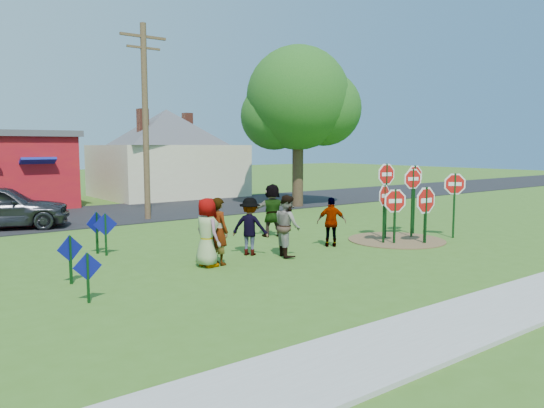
{
  "coord_description": "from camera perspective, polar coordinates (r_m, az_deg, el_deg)",
  "views": [
    {
      "loc": [
        -9.4,
        -12.37,
        3.15
      ],
      "look_at": [
        0.86,
        1.1,
        1.29
      ],
      "focal_mm": 35.0,
      "sensor_mm": 36.0,
      "label": 1
    }
  ],
  "objects": [
    {
      "name": "road",
      "position": [
        25.85,
        -15.69,
        -0.92
      ],
      "size": [
        120.0,
        7.5,
        0.04
      ],
      "primitive_type": "cube",
      "color": "black",
      "rests_on": "ground"
    },
    {
      "name": "stop_sign_a",
      "position": [
        17.4,
        13.09,
        -0.08
      ],
      "size": [
        0.96,
        0.42,
        1.91
      ],
      "rotation": [
        0.0,
        0.0,
        -0.4
      ],
      "color": "#0F3714",
      "rests_on": "ground"
    },
    {
      "name": "dirt_patch",
      "position": [
        18.23,
        13.24,
        -3.79
      ],
      "size": [
        3.2,
        3.2,
        0.03
      ],
      "primitive_type": "cylinder",
      "color": "brown",
      "rests_on": "ground"
    },
    {
      "name": "person_e",
      "position": [
        16.65,
        6.43,
        -1.95
      ],
      "size": [
        0.94,
        0.88,
        1.55
      ],
      "primitive_type": "imported",
      "rotation": [
        0.0,
        0.0,
        2.43
      ],
      "color": "#4B335C",
      "rests_on": "ground"
    },
    {
      "name": "stop_sign_d",
      "position": [
        19.42,
        15.07,
        2.31
      ],
      "size": [
        0.99,
        0.14,
        2.6
      ],
      "rotation": [
        0.0,
        0.0,
        -0.12
      ],
      "color": "#0F3714",
      "rests_on": "ground"
    },
    {
      "name": "sidewalk",
      "position": [
        11.17,
        23.28,
        -10.4
      ],
      "size": [
        22.0,
        1.8,
        0.08
      ],
      "primitive_type": "cube",
      "color": "#9E9E99",
      "rests_on": "ground"
    },
    {
      "name": "cream_house",
      "position": [
        33.83,
        -11.23,
        5.77
      ],
      "size": [
        9.4,
        9.4,
        6.5
      ],
      "color": "beige",
      "rests_on": "ground"
    },
    {
      "name": "blue_diamond_a",
      "position": [
        11.31,
        -19.22,
        -6.93
      ],
      "size": [
        0.58,
        0.06,
        1.04
      ],
      "rotation": [
        0.0,
        0.0,
        -0.03
      ],
      "color": "#0F3714",
      "rests_on": "ground"
    },
    {
      "name": "stop_sign_f",
      "position": [
        19.1,
        19.05,
        1.52
      ],
      "size": [
        0.78,
        0.64,
        2.36
      ],
      "rotation": [
        0.0,
        0.0,
        -0.69
      ],
      "color": "#0F3714",
      "rests_on": "ground"
    },
    {
      "name": "person_b",
      "position": [
        14.13,
        -5.77,
        -2.92
      ],
      "size": [
        0.52,
        0.71,
        1.8
      ],
      "primitive_type": "imported",
      "rotation": [
        0.0,
        0.0,
        1.71
      ],
      "color": "#277470",
      "rests_on": "ground"
    },
    {
      "name": "stop_sign_g",
      "position": [
        17.39,
        11.98,
        0.34
      ],
      "size": [
        0.91,
        0.23,
        2.03
      ],
      "rotation": [
        0.0,
        0.0,
        0.23
      ],
      "color": "#0F3714",
      "rests_on": "ground"
    },
    {
      "name": "utility_pole",
      "position": [
        23.15,
        -13.47,
        8.99
      ],
      "size": [
        2.0,
        0.25,
        8.2
      ],
      "rotation": [
        0.0,
        0.0,
        0.0
      ],
      "color": "#4C3823",
      "rests_on": "ground"
    },
    {
      "name": "blue_diamond_d",
      "position": [
        16.3,
        -18.34,
        -2.46
      ],
      "size": [
        0.65,
        0.18,
        1.24
      ],
      "rotation": [
        0.0,
        0.0,
        0.24
      ],
      "color": "#0F3714",
      "rests_on": "ground"
    },
    {
      "name": "blue_diamond_c",
      "position": [
        15.94,
        -17.48,
        -2.63
      ],
      "size": [
        0.66,
        0.12,
        1.24
      ],
      "rotation": [
        0.0,
        0.0,
        -0.16
      ],
      "color": "#0F3714",
      "rests_on": "ground"
    },
    {
      "name": "leafy_tree",
      "position": [
        27.53,
        3.05,
        10.71
      ],
      "size": [
        5.78,
        5.27,
        8.21
      ],
      "color": "#382819",
      "rests_on": "ground"
    },
    {
      "name": "stop_sign_b",
      "position": [
        18.25,
        12.19,
        2.39
      ],
      "size": [
        0.99,
        0.12,
        2.69
      ],
      "rotation": [
        0.0,
        0.0,
        -0.1
      ],
      "color": "#0F3714",
      "rests_on": "ground"
    },
    {
      "name": "blue_diamond_b",
      "position": [
        12.95,
        -20.89,
        -5.05
      ],
      "size": [
        0.62,
        0.15,
        1.14
      ],
      "rotation": [
        0.0,
        0.0,
        0.22
      ],
      "color": "#0F3714",
      "rests_on": "ground"
    },
    {
      "name": "person_c",
      "position": [
        15.1,
        1.66,
        -2.35
      ],
      "size": [
        0.9,
        1.02,
        1.77
      ],
      "primitive_type": "imported",
      "rotation": [
        0.0,
        0.0,
        1.25
      ],
      "color": "brown",
      "rests_on": "ground"
    },
    {
      "name": "stop_sign_c",
      "position": [
        18.76,
        14.89,
        1.81
      ],
      "size": [
        0.92,
        0.27,
        2.5
      ],
      "rotation": [
        0.0,
        0.0,
        -0.28
      ],
      "color": "#0F3714",
      "rests_on": "ground"
    },
    {
      "name": "suv",
      "position": [
        22.38,
        -27.24,
        -0.26
      ],
      "size": [
        5.27,
        3.46,
        1.67
      ],
      "primitive_type": "imported",
      "rotation": [
        0.0,
        0.0,
        1.24
      ],
      "color": "#2D2E32",
      "rests_on": "road"
    },
    {
      "name": "person_a",
      "position": [
        13.92,
        -7.01,
        -3.05
      ],
      "size": [
        0.61,
        0.9,
        1.81
      ],
      "primitive_type": "imported",
      "rotation": [
        0.0,
        0.0,
        1.61
      ],
      "color": "#3A5286",
      "rests_on": "ground"
    },
    {
      "name": "stop_sign_e",
      "position": [
        17.69,
        16.2,
        0.02
      ],
      "size": [
        1.18,
        0.08,
        2.0
      ],
      "rotation": [
        0.0,
        0.0,
        -0.05
      ],
      "color": "#0F3714",
      "rests_on": "ground"
    },
    {
      "name": "person_f",
      "position": [
        18.43,
        0.02,
        -0.66
      ],
      "size": [
        1.79,
        1.16,
        1.85
      ],
      "primitive_type": "imported",
      "rotation": [
        0.0,
        0.0,
        2.74
      ],
      "color": "#22582A",
      "rests_on": "ground"
    },
    {
      "name": "ground",
      "position": [
        15.86,
        -0.07,
        -5.18
      ],
      "size": [
        120.0,
        120.0,
        0.0
      ],
      "primitive_type": "plane",
      "color": "#3B631C",
      "rests_on": "ground"
    },
    {
      "name": "person_d",
      "position": [
        15.3,
        -2.38,
        -2.43
      ],
      "size": [
        1.15,
        1.23,
        1.67
      ],
      "primitive_type": "imported",
      "rotation": [
        0.0,
        0.0,
        2.23
      ],
      "color": "#35343A",
      "rests_on": "ground"
    }
  ]
}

